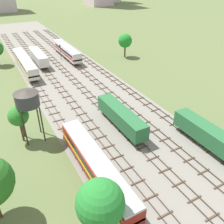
{
  "coord_description": "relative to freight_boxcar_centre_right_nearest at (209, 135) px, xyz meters",
  "views": [
    {
      "loc": [
        -19.67,
        -2.95,
        26.27
      ],
      "look_at": [
        0.0,
        33.18,
        1.5
      ],
      "focal_mm": 38.64,
      "sensor_mm": 36.0,
      "label": 1
    }
  ],
  "objects": [
    {
      "name": "lineside_tree_0",
      "position": [
        -26.89,
        16.72,
        2.6
      ],
      "size": [
        3.4,
        3.4,
        6.78
      ],
      "color": "#4C331E",
      "rests_on": "ground"
    },
    {
      "name": "track_centre_right",
      "position": [
        -0.01,
        39.44,
        -2.31
      ],
      "size": [
        2.4,
        126.0,
        0.29
      ],
      "color": "#47382D",
      "rests_on": "ground"
    },
    {
      "name": "ballast_bed",
      "position": [
        -9.73,
        38.44,
        -2.45
      ],
      "size": [
        23.45,
        176.0,
        0.01
      ],
      "primitive_type": "cube",
      "color": "gray",
      "rests_on": "ground"
    },
    {
      "name": "freight_boxcar_centre_left_mid",
      "position": [
        -9.72,
        12.09,
        0.0
      ],
      "size": [
        2.87,
        14.0,
        3.6
      ],
      "color": "#286638",
      "rests_on": "ground"
    },
    {
      "name": "track_centre",
      "position": [
        -4.87,
        39.44,
        -2.31
      ],
      "size": [
        2.4,
        126.0,
        0.29
      ],
      "color": "#47382D",
      "rests_on": "ground"
    },
    {
      "name": "passenger_coach_far_left_midfar",
      "position": [
        -19.45,
        50.62,
        0.16
      ],
      "size": [
        2.96,
        22.0,
        3.8
      ],
      "color": "beige",
      "rests_on": "ground"
    },
    {
      "name": "freight_boxcar_centre_right_nearest",
      "position": [
        0.0,
        0.0,
        0.0
      ],
      "size": [
        2.87,
        14.0,
        3.6
      ],
      "color": "#286638",
      "rests_on": "ground"
    },
    {
      "name": "diesel_railcar_centre_farther",
      "position": [
        -4.87,
        56.09,
        0.15
      ],
      "size": [
        2.96,
        20.5,
        3.8
      ],
      "color": "beige",
      "rests_on": "ground"
    },
    {
      "name": "track_far_left",
      "position": [
        -19.45,
        39.44,
        -2.31
      ],
      "size": [
        2.4,
        126.0,
        0.29
      ],
      "color": "#47382D",
      "rests_on": "ground"
    },
    {
      "name": "water_tower",
      "position": [
        -25.03,
        16.4,
        5.52
      ],
      "size": [
        4.08,
        4.08,
        9.51
      ],
      "color": "#2D2826",
      "rests_on": "ground"
    },
    {
      "name": "signal_post_nearest",
      "position": [
        -7.3,
        55.17,
        0.81
      ],
      "size": [
        0.28,
        0.47,
        5.11
      ],
      "color": "gray",
      "rests_on": "ground"
    },
    {
      "name": "lineside_tree_1",
      "position": [
        12.74,
        47.8,
        3.01
      ],
      "size": [
        4.53,
        4.53,
        7.76
      ],
      "color": "#4C331E",
      "rests_on": "ground"
    },
    {
      "name": "track_left",
      "position": [
        -14.59,
        39.44,
        -2.31
      ],
      "size": [
        2.4,
        126.0,
        0.29
      ],
      "color": "#47382D",
      "rests_on": "ground"
    },
    {
      "name": "ground_plane",
      "position": [
        -9.73,
        38.44,
        -2.45
      ],
      "size": [
        480.0,
        480.0,
        0.0
      ],
      "primitive_type": "plane",
      "color": "#5B6B3D"
    },
    {
      "name": "freight_boxcar_left_far",
      "position": [
        -14.58,
        54.53,
        0.0
      ],
      "size": [
        2.87,
        14.0,
        3.6
      ],
      "color": "white",
      "rests_on": "ground"
    },
    {
      "name": "diesel_railcar_far_left_near",
      "position": [
        -19.45,
        2.52,
        0.15
      ],
      "size": [
        2.96,
        20.5,
        3.8
      ],
      "color": "maroon",
      "rests_on": "ground"
    },
    {
      "name": "track_centre_left",
      "position": [
        -9.73,
        39.44,
        -2.31
      ],
      "size": [
        2.4,
        126.0,
        0.29
      ],
      "color": "#47382D",
      "rests_on": "ground"
    },
    {
      "name": "lineside_tree_3",
      "position": [
        -22.8,
        -5.92,
        3.5
      ],
      "size": [
        5.11,
        5.11,
        8.53
      ],
      "color": "#4C331E",
      "rests_on": "ground"
    }
  ]
}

